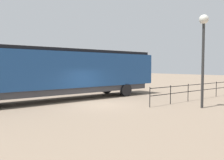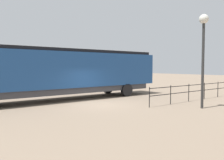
# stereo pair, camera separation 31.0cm
# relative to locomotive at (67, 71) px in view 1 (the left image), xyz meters

# --- Properties ---
(ground_plane) EXTENTS (120.00, 120.00, 0.00)m
(ground_plane) POSITION_rel_locomotive_xyz_m (3.49, 0.58, -2.18)
(ground_plane) COLOR #84705B
(locomotive) EXTENTS (3.01, 16.97, 3.85)m
(locomotive) POSITION_rel_locomotive_xyz_m (0.00, 0.00, 0.00)
(locomotive) COLOR navy
(locomotive) RESTS_ON ground_plane
(lamp_post) EXTENTS (0.56, 0.56, 5.66)m
(lamp_post) POSITION_rel_locomotive_xyz_m (8.56, 4.63, 2.02)
(lamp_post) COLOR #2D2D2D
(lamp_post) RESTS_ON ground_plane
(platform_fence) EXTENTS (0.05, 10.44, 1.28)m
(platform_fence) POSITION_rel_locomotive_xyz_m (6.39, 7.50, -1.35)
(platform_fence) COLOR black
(platform_fence) RESTS_ON ground_plane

